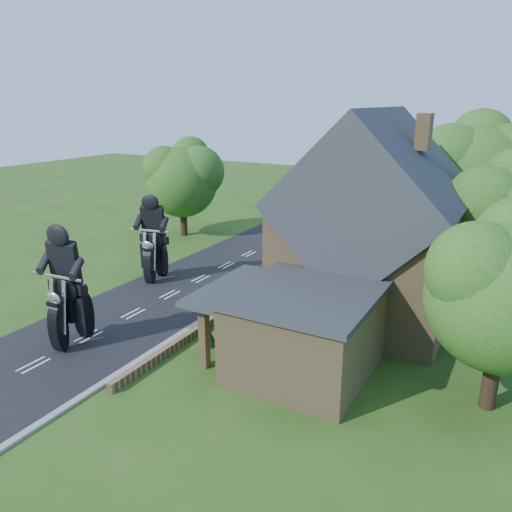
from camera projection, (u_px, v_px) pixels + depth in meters
The scene contains 17 objects.
ground at pixel (133, 314), 25.75m from camera, with size 120.00×120.00×0.00m, color #264814.
road at pixel (133, 314), 25.74m from camera, with size 7.00×80.00×0.02m, color black.
kerb at pixel (190, 328), 24.03m from camera, with size 0.30×80.00×0.12m, color gray.
garden_wall at pixel (253, 294), 27.86m from camera, with size 0.30×22.00×0.40m, color olive.
house at pixel (372, 232), 24.58m from camera, with size 9.54×8.64×10.24m.
annex at pixel (303, 329), 19.97m from camera, with size 7.05×5.94×3.44m.
tree_behind_house at pixel (481, 173), 30.76m from camera, with size 7.81×7.20×10.08m.
tree_behind_left at pixel (387, 173), 34.52m from camera, with size 6.94×6.40×9.16m.
tree_far_road at pixel (186, 176), 39.25m from camera, with size 6.08×5.60×7.84m.
shrub_a at pixel (207, 334), 22.29m from camera, with size 0.90×0.90×1.10m, color #12391B.
shrub_b at pixel (236, 314), 24.37m from camera, with size 0.90×0.90×1.10m, color #12391B.
shrub_c at pixel (260, 297), 26.46m from camera, with size 0.90×0.90×1.10m, color #12391B.
shrub_d at pixel (299, 270), 30.63m from camera, with size 0.90×0.90×1.10m, color #12391B.
shrub_e at pixel (315, 259), 32.71m from camera, with size 0.90×0.90×1.10m, color #12391B.
shrub_f at pixel (329, 250), 34.79m from camera, with size 0.90×0.90×1.10m, color #12391B.
motorcycle_lead at pixel (72, 327), 22.31m from camera, with size 0.46×1.80×1.68m, color black, non-canonical shape.
motorcycle_follow at pixel (156, 267), 30.42m from camera, with size 0.43×1.71×1.59m, color black, non-canonical shape.
Camera 1 is at (17.07, -17.60, 10.54)m, focal length 35.00 mm.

